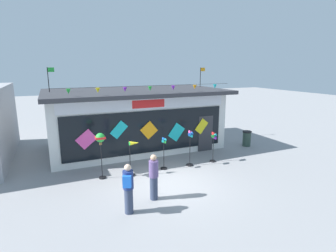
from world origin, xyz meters
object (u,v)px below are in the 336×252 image
object	(u,v)px
wind_spinner_left	(133,155)
person_mid_plaza	(154,177)
wind_spinner_far_left	(100,141)
wind_spinner_center_left	(164,151)
wind_spinner_right	(214,141)
wind_spinner_center_right	(190,143)
person_near_camera	(128,188)
kite_shop_building	(134,118)
trash_bin	(247,138)

from	to	relation	value
wind_spinner_left	person_mid_plaza	size ratio (longest dim) A/B	0.92
wind_spinner_far_left	wind_spinner_center_left	size ratio (longest dim) A/B	1.29
wind_spinner_right	wind_spinner_far_left	bearing A→B (deg)	177.81
person_mid_plaza	wind_spinner_center_left	bearing A→B (deg)	62.28
wind_spinner_center_right	person_near_camera	size ratio (longest dim) A/B	1.05
person_mid_plaza	wind_spinner_center_right	bearing A→B (deg)	43.54
kite_shop_building	wind_spinner_right	distance (m)	5.08
kite_shop_building	wind_spinner_center_right	size ratio (longest dim) A/B	5.53
wind_spinner_center_left	wind_spinner_left	bearing A→B (deg)	-176.80
kite_shop_building	wind_spinner_left	bearing A→B (deg)	-108.27
wind_spinner_center_left	person_mid_plaza	bearing A→B (deg)	-120.34
wind_spinner_far_left	wind_spinner_right	world-z (taller)	wind_spinner_far_left
wind_spinner_far_left	trash_bin	xyz separation A→B (m)	(8.83, 1.32, -1.20)
person_near_camera	kite_shop_building	bearing A→B (deg)	-83.84
wind_spinner_right	person_near_camera	bearing A→B (deg)	-150.22
kite_shop_building	wind_spinner_center_right	distance (m)	4.50
wind_spinner_center_right	person_mid_plaza	xyz separation A→B (m)	(-2.78, -2.41, -0.26)
kite_shop_building	trash_bin	bearing A→B (deg)	-23.58
wind_spinner_far_left	wind_spinner_center_right	distance (m)	4.18
wind_spinner_left	wind_spinner_center_left	distance (m)	1.52
wind_spinner_left	trash_bin	xyz separation A→B (m)	(7.53, 1.53, -0.45)
wind_spinner_left	trash_bin	world-z (taller)	wind_spinner_left
wind_spinner_center_left	person_near_camera	distance (m)	3.97
kite_shop_building	wind_spinner_far_left	world-z (taller)	kite_shop_building
wind_spinner_center_right	person_near_camera	distance (m)	4.87
wind_spinner_far_left	kite_shop_building	bearing A→B (deg)	56.15
wind_spinner_center_left	person_mid_plaza	distance (m)	2.89
wind_spinner_center_left	wind_spinner_center_right	size ratio (longest dim) A/B	0.88
kite_shop_building	wind_spinner_far_left	distance (m)	4.83
wind_spinner_left	person_near_camera	bearing A→B (deg)	-109.00
kite_shop_building	person_near_camera	bearing A→B (deg)	-108.57
wind_spinner_left	trash_bin	bearing A→B (deg)	11.46
person_near_camera	person_mid_plaza	distance (m)	1.22
wind_spinner_left	wind_spinner_center_right	bearing A→B (deg)	-0.05
person_near_camera	person_mid_plaza	size ratio (longest dim) A/B	1.00
wind_spinner_center_right	person_near_camera	bearing A→B (deg)	-142.45
wind_spinner_right	trash_bin	xyz separation A→B (m)	(3.38, 1.53, -0.63)
person_mid_plaza	wind_spinner_far_left	bearing A→B (deg)	120.08
person_near_camera	trash_bin	bearing A→B (deg)	-127.55
wind_spinner_right	person_near_camera	distance (m)	5.97
wind_spinner_far_left	wind_spinner_center_left	xyz separation A→B (m)	(2.82, -0.12, -0.76)
wind_spinner_center_right	wind_spinner_right	size ratio (longest dim) A/B	1.13
wind_spinner_center_left	person_mid_plaza	world-z (taller)	person_mid_plaza
wind_spinner_left	wind_spinner_center_right	distance (m)	2.84
wind_spinner_right	person_near_camera	size ratio (longest dim) A/B	0.93
wind_spinner_center_right	wind_spinner_left	bearing A→B (deg)	179.95
person_mid_plaza	kite_shop_building	bearing A→B (deg)	81.26
kite_shop_building	wind_spinner_left	xyz separation A→B (m)	(-1.39, -4.21, -0.81)
kite_shop_building	wind_spinner_left	distance (m)	4.51
kite_shop_building	wind_spinner_center_left	bearing A→B (deg)	-88.19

